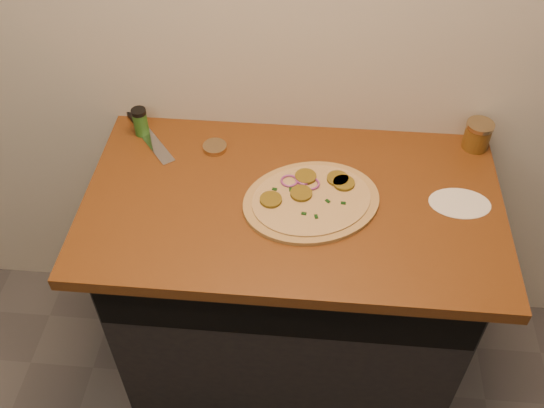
# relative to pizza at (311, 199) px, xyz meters

# --- Properties ---
(cabinet) EXTENTS (1.10, 0.60, 0.86)m
(cabinet) POSITION_rel_pizza_xyz_m (-0.05, 0.04, -0.48)
(cabinet) COLOR black
(cabinet) RESTS_ON ground
(countertop) EXTENTS (1.20, 0.70, 0.04)m
(countertop) POSITION_rel_pizza_xyz_m (-0.05, 0.01, -0.03)
(countertop) COLOR brown
(countertop) RESTS_ON cabinet
(pizza) EXTENTS (0.50, 0.50, 0.03)m
(pizza) POSITION_rel_pizza_xyz_m (0.00, 0.00, 0.00)
(pizza) COLOR tan
(pizza) RESTS_ON countertop
(chefs_knife) EXTENTS (0.22, 0.26, 0.02)m
(chefs_knife) POSITION_rel_pizza_xyz_m (-0.55, 0.27, -0.00)
(chefs_knife) COLOR #B7BAC1
(chefs_knife) RESTS_ON countertop
(mason_jar_lid) EXTENTS (0.10, 0.10, 0.02)m
(mason_jar_lid) POSITION_rel_pizza_xyz_m (-0.31, 0.20, -0.00)
(mason_jar_lid) COLOR tan
(mason_jar_lid) RESTS_ON countertop
(salsa_jar) EXTENTS (0.08, 0.08, 0.09)m
(salsa_jar) POSITION_rel_pizza_xyz_m (0.50, 0.28, 0.04)
(salsa_jar) COLOR maroon
(salsa_jar) RESTS_ON countertop
(spice_shaker) EXTENTS (0.05, 0.05, 0.09)m
(spice_shaker) POSITION_rel_pizza_xyz_m (-0.55, 0.26, 0.04)
(spice_shaker) COLOR #29601E
(spice_shaker) RESTS_ON countertop
(flour_spill) EXTENTS (0.18, 0.18, 0.00)m
(flour_spill) POSITION_rel_pizza_xyz_m (0.42, 0.03, -0.01)
(flour_spill) COLOR silver
(flour_spill) RESTS_ON countertop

